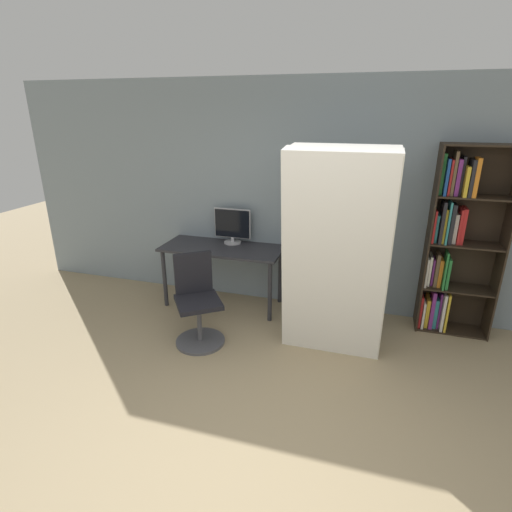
{
  "coord_description": "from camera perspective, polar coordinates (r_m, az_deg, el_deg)",
  "views": [
    {
      "loc": [
        0.6,
        -1.85,
        2.34
      ],
      "look_at": [
        -0.41,
        1.51,
        1.05
      ],
      "focal_mm": 28.0,
      "sensor_mm": 36.0,
      "label": 1
    }
  ],
  "objects": [
    {
      "name": "bookshelf",
      "position": [
        4.73,
        26.42,
        1.67
      ],
      "size": [
        0.74,
        0.34,
        2.03
      ],
      "color": "#2D2319",
      "rests_on": "ground"
    },
    {
      "name": "wall_back",
      "position": [
        4.77,
        9.27,
        7.94
      ],
      "size": [
        8.0,
        0.06,
        2.7
      ],
      "color": "gray",
      "rests_on": "ground"
    },
    {
      "name": "monitor",
      "position": [
        4.96,
        -3.38,
        4.35
      ],
      "size": [
        0.47,
        0.21,
        0.44
      ],
      "color": "#B7B7BC",
      "rests_on": "desk"
    },
    {
      "name": "desk",
      "position": [
        4.91,
        -4.85,
        0.24
      ],
      "size": [
        1.48,
        0.63,
        0.77
      ],
      "color": "#2D2D33",
      "rests_on": "ground"
    },
    {
      "name": "ground_plane",
      "position": [
        3.04,
        -0.95,
        -30.11
      ],
      "size": [
        16.0,
        16.0,
        0.0
      ],
      "primitive_type": "plane",
      "color": "#9E8966"
    },
    {
      "name": "office_chair",
      "position": [
        4.26,
        -8.33,
        -7.27
      ],
      "size": [
        0.61,
        0.61,
        0.95
      ],
      "color": "#4C4C51",
      "rests_on": "ground"
    },
    {
      "name": "mattress_near",
      "position": [
        3.81,
        11.32,
        -0.42
      ],
      "size": [
        0.98,
        0.46,
        2.05
      ],
      "color": "silver",
      "rests_on": "ground"
    },
    {
      "name": "mattress_far",
      "position": [
        4.06,
        11.72,
        0.83
      ],
      "size": [
        0.98,
        0.32,
        2.05
      ],
      "color": "silver",
      "rests_on": "ground"
    }
  ]
}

